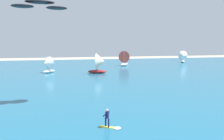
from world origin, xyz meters
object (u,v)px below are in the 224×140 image
Objects in this scene: sailboat_anchored_offshore at (100,63)px; sailboat_outermost at (125,58)px; sailboat_leading at (183,56)px; sailboat_mid_left at (47,65)px; kite at (40,5)px; kitesurfer at (109,121)px.

sailboat_outermost is at bearing 56.65° from sailboat_anchored_offshore.
sailboat_leading is (34.75, 23.31, -0.29)m from sailboat_anchored_offshore.
sailboat_mid_left is 0.85× the size of sailboat_outermost.
kite reaches higher than sailboat_mid_left.
sailboat_anchored_offshore is at bearing 66.78° from kite.
sailboat_anchored_offshore reaches higher than sailboat_leading.
sailboat_anchored_offshore is (12.27, -3.31, 0.41)m from sailboat_mid_left.
kitesurfer is 0.37× the size of sailboat_anchored_offshore.
sailboat_anchored_offshore is (5.40, 36.18, 1.85)m from kitesurfer.
sailboat_leading is 0.90× the size of sailboat_outermost.
sailboat_leading reaches higher than kitesurfer.
sailboat_anchored_offshore is at bearing 81.51° from kitesurfer.
kite reaches higher than kitesurfer.
sailboat_anchored_offshore is 1.13× the size of sailboat_leading.
sailboat_outermost is (10.94, 16.62, -0.06)m from sailboat_anchored_offshore.
kitesurfer is at bearing -56.68° from kite.
kite is (-6.13, 9.32, 11.11)m from kitesurfer.
sailboat_mid_left is at bearing 91.42° from kite.
sailboat_leading is (46.28, 50.18, -9.55)m from kite.
kite is at bearing 123.32° from kitesurfer.
sailboat_outermost reaches higher than sailboat_leading.
kite is 1.39× the size of sailboat_leading.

